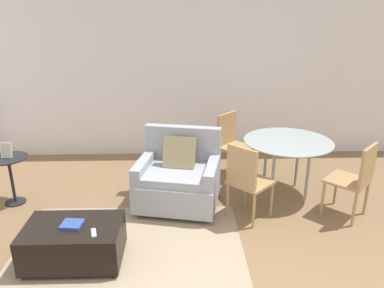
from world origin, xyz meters
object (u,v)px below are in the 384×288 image
Objects in this scene: dining_chair_near_left at (246,178)px; dining_chair_near_right at (356,176)px; dining_chair_far_left at (232,141)px; book_stack at (72,224)px; dining_table at (288,147)px; ottoman at (74,242)px; side_table at (10,171)px; picture_frame at (6,150)px; armchair at (179,178)px; tv_remote_primary at (94,233)px.

dining_chair_near_right is at bearing 0.00° from dining_chair_near_left.
dining_chair_near_right is at bearing -45.00° from dining_chair_far_left.
dining_table is (2.35, 1.32, 0.25)m from book_stack.
ottoman is at bearing -157.90° from dining_chair_near_left.
book_stack is at bearing -48.07° from side_table.
picture_frame reaches higher than side_table.
armchair reaches higher than ottoman.
dining_chair_near_left is (0.75, -0.37, 0.17)m from armchair.
ottoman is at bearing -48.11° from picture_frame.
tv_remote_primary is at bearing -151.09° from dining_chair_near_left.
dining_table is at bearing 2.49° from picture_frame.
dining_chair_near_right is 1.74m from dining_chair_far_left.
dining_chair_near_left is at bearing -9.50° from side_table.
dining_table reaches higher than book_stack.
side_table is at bearing 173.37° from dining_chair_near_right.
dining_table is (2.35, 1.32, 0.44)m from ottoman.
dining_chair_near_left reaches higher than ottoman.
dining_chair_near_right is (4.01, -0.47, 0.09)m from side_table.
dining_chair_far_left reaches higher than tv_remote_primary.
armchair is at bearing 169.31° from dining_chair_near_right.
armchair is 7.48× the size of tv_remote_primary.
picture_frame reaches higher than dining_table.
book_stack is 0.23× the size of dining_chair_near_right.
dining_table is (2.12, 1.45, 0.26)m from tv_remote_primary.
armchair is at bearing 47.68° from book_stack.
book_stack is 0.23× the size of dining_chair_near_left.
picture_frame is at bearing 177.40° from armchair.
tv_remote_primary is 0.77× the size of picture_frame.
dining_chair_near_right is (0.61, -0.61, -0.13)m from dining_table.
dining_chair_near_left is (1.51, 0.83, 0.13)m from tv_remote_primary.
armchair is 2.04m from side_table.
ottoman is 0.32m from tv_remote_primary.
armchair is at bearing 153.56° from dining_chair_near_left.
picture_frame is 4.04m from dining_chair_near_right.
picture_frame is 2.83m from dining_chair_near_left.
dining_chair_near_right is at bearing -45.00° from dining_table.
book_stack reaches higher than tv_remote_primary.
dining_chair_far_left is (0.00, 1.23, 0.00)m from dining_chair_near_left.
side_table is (-2.03, 0.09, 0.08)m from armchair.
dining_table is at bearing 29.32° from book_stack.
armchair is 2.06m from picture_frame.
side_table is 3.21× the size of picture_frame.
side_table is at bearing -90.00° from picture_frame.
dining_table is 0.88m from dining_chair_near_left.
tv_remote_primary is at bearing -122.07° from armchair.
armchair is 2.02m from dining_chair_near_right.
picture_frame is at bearing 90.00° from side_table.
side_table is (-1.05, 1.17, 0.21)m from ottoman.
book_stack is (-0.98, -1.08, 0.05)m from armchair.
tv_remote_primary is 1.85m from picture_frame.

